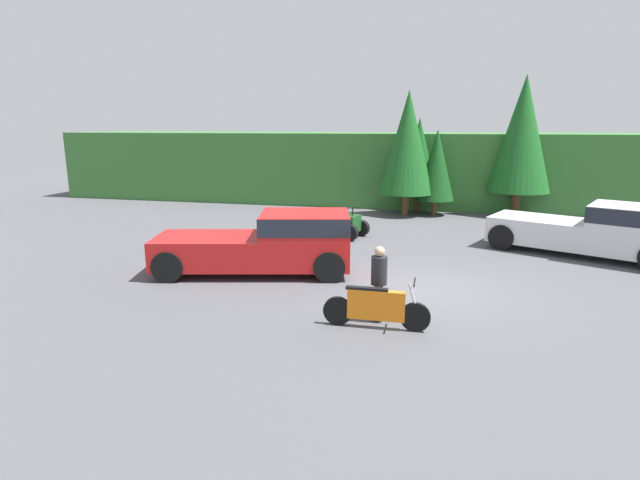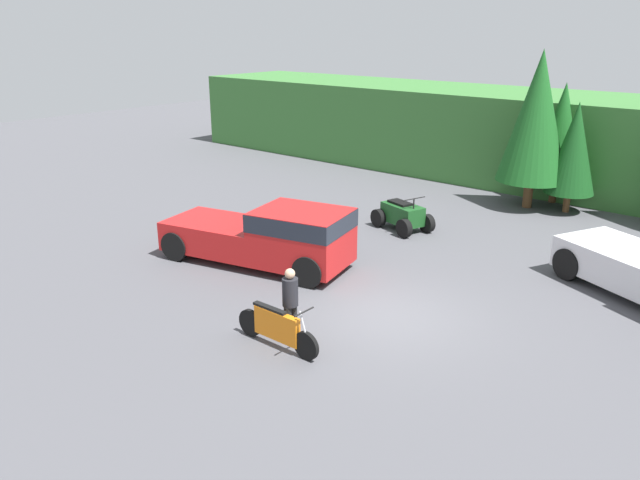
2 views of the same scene
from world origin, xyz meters
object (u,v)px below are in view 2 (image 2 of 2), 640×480
at_px(dirt_bike, 277,328).
at_px(rider_person, 290,302).
at_px(pickup_truck_red, 272,234).
at_px(quad_atv, 402,216).

height_order(dirt_bike, rider_person, rider_person).
height_order(pickup_truck_red, rider_person, pickup_truck_red).
height_order(pickup_truck_red, quad_atv, pickup_truck_red).
relative_size(dirt_bike, rider_person, 1.35).
bearing_deg(quad_atv, pickup_truck_red, -83.68).
bearing_deg(dirt_bike, rider_person, 90.32).
xyz_separation_m(dirt_bike, quad_atv, (-2.58, 8.96, 0.03)).
relative_size(quad_atv, rider_person, 1.34).
relative_size(pickup_truck_red, quad_atv, 2.61).
bearing_deg(pickup_truck_red, rider_person, -53.82).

